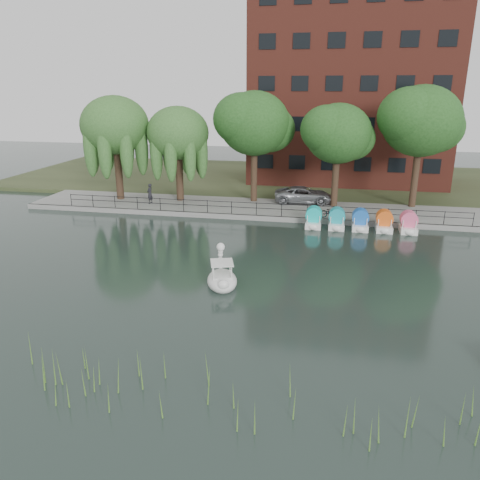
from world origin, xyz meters
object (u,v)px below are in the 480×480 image
(minivan, at_px, (304,194))
(bicycle, at_px, (331,211))
(pedestrian, at_px, (150,192))
(swan_boat, at_px, (222,277))

(minivan, xyz_separation_m, bicycle, (2.38, -4.43, -0.30))
(pedestrian, xyz_separation_m, swan_boat, (9.97, -15.16, -0.93))
(minivan, height_order, bicycle, minivan)
(minivan, relative_size, pedestrian, 2.92)
(minivan, relative_size, bicycle, 3.36)
(pedestrian, bearing_deg, bicycle, 95.95)
(bicycle, xyz_separation_m, pedestrian, (-15.46, 1.64, 0.49))
(minivan, distance_m, bicycle, 5.04)
(pedestrian, height_order, swan_boat, pedestrian)
(swan_boat, bearing_deg, pedestrian, 106.33)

